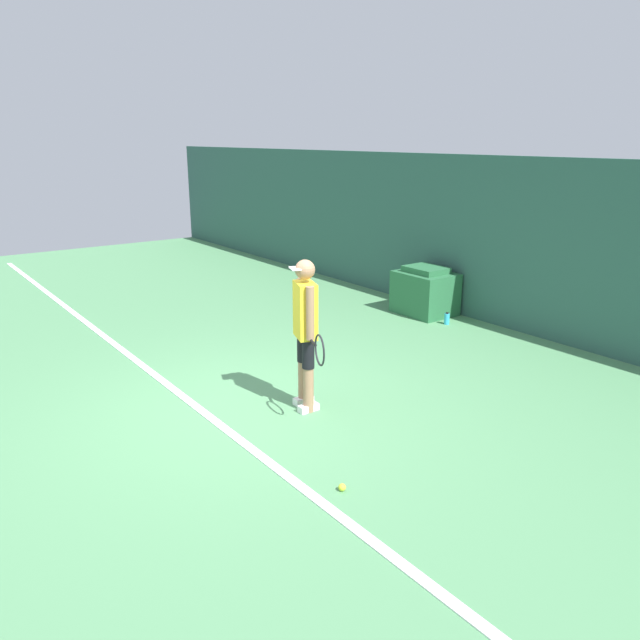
# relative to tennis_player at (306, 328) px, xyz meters

# --- Properties ---
(ground_plane) EXTENTS (24.00, 24.00, 0.00)m
(ground_plane) POSITION_rel_tennis_player_xyz_m (-0.37, -0.58, -0.96)
(ground_plane) COLOR #518C5B
(back_wall) EXTENTS (24.00, 0.10, 2.70)m
(back_wall) POSITION_rel_tennis_player_xyz_m (-0.37, 4.44, 0.39)
(back_wall) COLOR #2D564C
(back_wall) RESTS_ON ground_plane
(court_baseline) EXTENTS (21.60, 0.10, 0.01)m
(court_baseline) POSITION_rel_tennis_player_xyz_m (-0.37, -1.01, -0.95)
(court_baseline) COLOR white
(court_baseline) RESTS_ON ground_plane
(tennis_player) EXTENTS (0.92, 0.42, 1.72)m
(tennis_player) POSITION_rel_tennis_player_xyz_m (0.00, 0.00, 0.00)
(tennis_player) COLOR #A37556
(tennis_player) RESTS_ON ground_plane
(tennis_ball) EXTENTS (0.07, 0.07, 0.07)m
(tennis_ball) POSITION_rel_tennis_player_xyz_m (1.61, -0.75, -0.92)
(tennis_ball) COLOR #D1E533
(tennis_ball) RESTS_ON ground_plane
(covered_chair) EXTENTS (0.96, 0.79, 0.83)m
(covered_chair) POSITION_rel_tennis_player_xyz_m (-2.01, 3.94, -0.57)
(covered_chair) COLOR #28663D
(covered_chair) RESTS_ON ground_plane
(water_bottle) EXTENTS (0.09, 0.09, 0.20)m
(water_bottle) POSITION_rel_tennis_player_xyz_m (-1.32, 3.77, -0.86)
(water_bottle) COLOR #33ADD6
(water_bottle) RESTS_ON ground_plane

